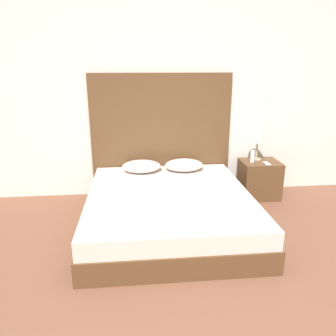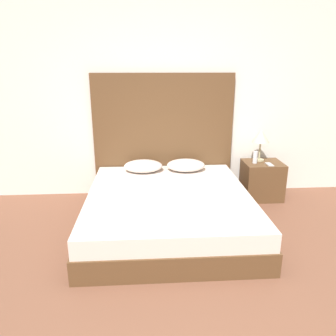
# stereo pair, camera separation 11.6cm
# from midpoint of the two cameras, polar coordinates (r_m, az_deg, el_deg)

# --- Properties ---
(ground_plane) EXTENTS (16.00, 16.00, 0.00)m
(ground_plane) POSITION_cam_midpoint_polar(r_m,az_deg,el_deg) (2.55, 7.49, -26.01)
(ground_plane) COLOR brown
(wall_back) EXTENTS (10.00, 0.06, 2.70)m
(wall_back) POSITION_cam_midpoint_polar(r_m,az_deg,el_deg) (4.45, 1.61, 12.49)
(wall_back) COLOR white
(wall_back) RESTS_ON ground_plane
(bed) EXTENTS (1.78, 2.00, 0.41)m
(bed) POSITION_cam_midpoint_polar(r_m,az_deg,el_deg) (3.67, 1.02, -7.32)
(bed) COLOR brown
(bed) RESTS_ON ground_plane
(headboard) EXTENTS (1.87, 0.05, 1.65)m
(headboard) POSITION_cam_midpoint_polar(r_m,az_deg,el_deg) (4.45, -0.06, 5.60)
(headboard) COLOR brown
(headboard) RESTS_ON ground_plane
(pillow_left) EXTENTS (0.50, 0.38, 0.14)m
(pillow_left) POSITION_cam_midpoint_polar(r_m,az_deg,el_deg) (4.26, -3.57, 0.34)
(pillow_left) COLOR silver
(pillow_left) RESTS_ON bed
(pillow_right) EXTENTS (0.50, 0.38, 0.14)m
(pillow_right) POSITION_cam_midpoint_polar(r_m,az_deg,el_deg) (4.30, 3.89, 0.49)
(pillow_right) COLOR silver
(pillow_right) RESTS_ON bed
(phone_on_bed) EXTENTS (0.12, 0.16, 0.01)m
(phone_on_bed) POSITION_cam_midpoint_polar(r_m,az_deg,el_deg) (3.59, -0.63, -4.18)
(phone_on_bed) COLOR #B7B7BC
(phone_on_bed) RESTS_ON bed
(nightstand) EXTENTS (0.50, 0.43, 0.50)m
(nightstand) POSITION_cam_midpoint_polar(r_m,az_deg,el_deg) (4.62, 16.71, -2.05)
(nightstand) COLOR brown
(nightstand) RESTS_ON ground_plane
(table_lamp) EXTENTS (0.23, 0.23, 0.43)m
(table_lamp) POSITION_cam_midpoint_polar(r_m,az_deg,el_deg) (4.53, 16.59, 5.21)
(table_lamp) COLOR tan
(table_lamp) RESTS_ON nightstand
(phone_on_nightstand) EXTENTS (0.07, 0.15, 0.01)m
(phone_on_nightstand) POSITION_cam_midpoint_polar(r_m,az_deg,el_deg) (4.46, 17.95, 0.61)
(phone_on_nightstand) COLOR #B7B7BC
(phone_on_nightstand) RESTS_ON nightstand
(toiletry_bottle) EXTENTS (0.06, 0.06, 0.16)m
(toiletry_bottle) POSITION_cam_midpoint_polar(r_m,az_deg,el_deg) (4.46, 15.66, 1.81)
(toiletry_bottle) COLOR silver
(toiletry_bottle) RESTS_ON nightstand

